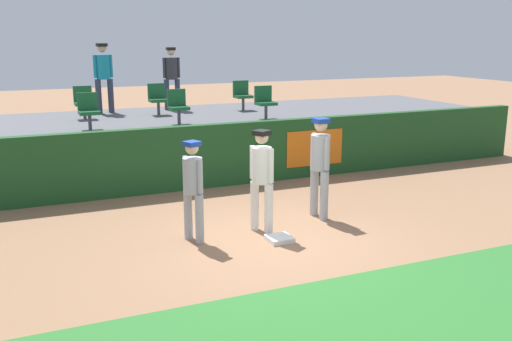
{
  "coord_description": "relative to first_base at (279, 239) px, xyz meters",
  "views": [
    {
      "loc": [
        -3.78,
        -8.26,
        3.39
      ],
      "look_at": [
        0.15,
        0.88,
        1.0
      ],
      "focal_mm": 39.98,
      "sensor_mm": 36.0,
      "label": 1
    }
  ],
  "objects": [
    {
      "name": "ground_plane",
      "position": [
        -0.15,
        0.12,
        -0.04
      ],
      "size": [
        60.0,
        60.0,
        0.0
      ],
      "primitive_type": "plane",
      "color": "#936B4C"
    },
    {
      "name": "seat_back_left",
      "position": [
        -2.23,
        7.04,
        1.69
      ],
      "size": [
        0.46,
        0.44,
        0.84
      ],
      "color": "#4C4C51",
      "rests_on": "bleacher_platform"
    },
    {
      "name": "player_fielder_home",
      "position": [
        -0.08,
        0.57,
        1.0
      ],
      "size": [
        0.46,
        0.58,
        1.8
      ],
      "rotation": [
        0.0,
        0.0,
        -1.1
      ],
      "color": "white",
      "rests_on": "ground_plane"
    },
    {
      "name": "bleacher_platform",
      "position": [
        -0.15,
        6.37,
        0.59
      ],
      "size": [
        18.0,
        4.8,
        1.25
      ],
      "primitive_type": "cube",
      "color": "#59595E",
      "rests_on": "ground_plane"
    },
    {
      "name": "seat_front_right",
      "position": [
        2.07,
        5.24,
        1.69
      ],
      "size": [
        0.47,
        0.44,
        0.84
      ],
      "color": "#4C4C51",
      "rests_on": "bleacher_platform"
    },
    {
      "name": "field_wall",
      "position": [
        -0.14,
        3.8,
        0.68
      ],
      "size": [
        18.0,
        0.26,
        1.43
      ],
      "color": "#19471E",
      "rests_on": "ground_plane"
    },
    {
      "name": "seat_back_right",
      "position": [
        2.16,
        7.04,
        1.69
      ],
      "size": [
        0.47,
        0.44,
        0.84
      ],
      "color": "#4C4C51",
      "rests_on": "bleacher_platform"
    },
    {
      "name": "seat_front_center",
      "position": [
        -0.24,
        5.24,
        1.69
      ],
      "size": [
        0.45,
        0.44,
        0.84
      ],
      "color": "#4C4C51",
      "rests_on": "bleacher_platform"
    },
    {
      "name": "spectator_hooded",
      "position": [
        0.36,
        7.96,
        2.24
      ],
      "size": [
        0.5,
        0.35,
        1.77
      ],
      "rotation": [
        0.0,
        0.0,
        3.11
      ],
      "color": "#33384C",
      "rests_on": "bleacher_platform"
    },
    {
      "name": "grass_foreground_strip",
      "position": [
        -0.15,
        -3.06,
        -0.04
      ],
      "size": [
        18.0,
        2.8,
        0.01
      ],
      "primitive_type": "cube",
      "color": "#2D722D",
      "rests_on": "ground_plane"
    },
    {
      "name": "spectator_capped",
      "position": [
        -1.55,
        7.99,
        2.31
      ],
      "size": [
        0.53,
        0.41,
        1.89
      ],
      "rotation": [
        0.0,
        0.0,
        3.29
      ],
      "color": "#33384C",
      "rests_on": "bleacher_platform"
    },
    {
      "name": "player_coach_visitor",
      "position": [
        -1.31,
        0.58,
        0.95
      ],
      "size": [
        0.42,
        0.45,
        1.7
      ],
      "rotation": [
        0.0,
        0.0,
        -1.2
      ],
      "color": "#9EA3AD",
      "rests_on": "ground_plane"
    },
    {
      "name": "seat_back_center",
      "position": [
        -0.3,
        7.04,
        1.69
      ],
      "size": [
        0.46,
        0.44,
        0.84
      ],
      "color": "#4C4C51",
      "rests_on": "bleacher_platform"
    },
    {
      "name": "player_runner_visitor",
      "position": [
        1.24,
        0.87,
        1.06
      ],
      "size": [
        0.38,
        0.53,
        1.89
      ],
      "rotation": [
        0.0,
        0.0,
        -1.5
      ],
      "color": "#9EA3AD",
      "rests_on": "ground_plane"
    },
    {
      "name": "seat_front_left",
      "position": [
        -2.33,
        5.24,
        1.69
      ],
      "size": [
        0.46,
        0.44,
        0.84
      ],
      "color": "#4C4C51",
      "rests_on": "bleacher_platform"
    },
    {
      "name": "first_base",
      "position": [
        0.0,
        0.0,
        0.0
      ],
      "size": [
        0.4,
        0.4,
        0.08
      ],
      "primitive_type": "cube",
      "color": "white",
      "rests_on": "ground_plane"
    }
  ]
}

